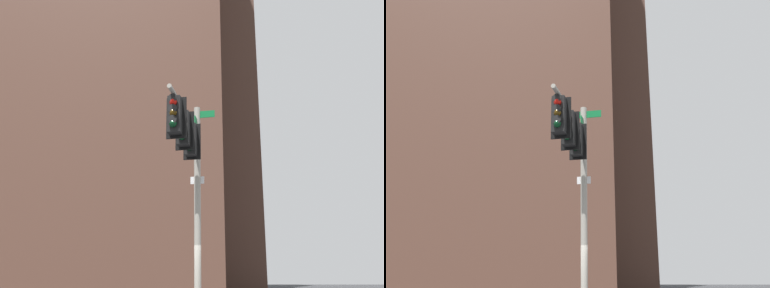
# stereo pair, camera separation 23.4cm
# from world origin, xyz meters

# --- Properties ---
(signal_pole_assembly) EXTENTS (1.46, 4.23, 7.09)m
(signal_pole_assembly) POSITION_xyz_m (-0.23, 1.04, 4.94)
(signal_pole_assembly) COLOR #9E998C
(signal_pole_assembly) RESTS_ON ground_plane
(building_brick_nearside) EXTENTS (23.10, 15.97, 57.30)m
(building_brick_nearside) POSITION_xyz_m (8.74, -27.12, 28.65)
(building_brick_nearside) COLOR brown
(building_brick_nearside) RESTS_ON ground_plane
(building_brick_midblock) EXTENTS (19.92, 14.85, 41.21)m
(building_brick_midblock) POSITION_xyz_m (1.63, -41.45, 20.60)
(building_brick_midblock) COLOR #4C3328
(building_brick_midblock) RESTS_ON ground_plane
(building_glass_tower) EXTENTS (28.09, 30.43, 84.00)m
(building_glass_tower) POSITION_xyz_m (7.06, -59.19, 42.00)
(building_glass_tower) COLOR #7A99B2
(building_glass_tower) RESTS_ON ground_plane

